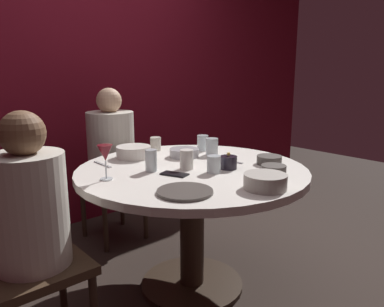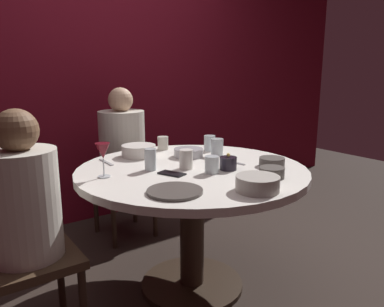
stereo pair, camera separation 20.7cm
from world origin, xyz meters
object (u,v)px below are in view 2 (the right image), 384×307
Objects in this scene: bowl_salad_center at (139,151)px; cup_center_front at (217,147)px; seated_diner_back at (122,146)px; bowl_sauce_side at (257,184)px; dining_table at (192,195)px; bowl_serving_large at (189,153)px; seated_diner_left at (24,208)px; cup_beside_wine at (212,165)px; bowl_rice_portion at (272,162)px; cell_phone at (172,174)px; cup_near_candle at (186,159)px; cup_far_edge at (150,159)px; wine_glass at (103,152)px; cup_by_right_diner at (210,143)px; dinner_plate at (175,191)px; bowl_small_white at (272,172)px; cup_by_left_diner at (163,143)px.

cup_center_front is at bearing -32.01° from bowl_salad_center.
cup_center_front is (0.31, -0.74, 0.08)m from seated_diner_back.
dining_table is at bearing 89.79° from bowl_sauce_side.
seated_diner_left is at bearing -167.30° from bowl_serving_large.
cup_center_front is 1.17× the size of cup_beside_wine.
bowl_sauce_side is 0.47m from bowl_rice_portion.
cup_center_front is (0.42, -0.26, 0.02)m from bowl_salad_center.
cell_phone reaches higher than dining_table.
cup_center_front is (1.19, 0.15, 0.09)m from seated_diner_left.
cup_center_front is at bearing 23.83° from cup_near_candle.
bowl_salad_center is at bearing 127.51° from bowl_rice_portion.
bowl_salad_center reaches higher than cell_phone.
cup_far_edge is (-0.17, 0.09, 0.01)m from cup_near_candle.
bowl_sauce_side is (0.16, -0.45, 0.03)m from cell_phone.
seated_diner_back reaches higher than bowl_salad_center.
seated_diner_left is at bearing 150.11° from bowl_sauce_side.
seated_diner_left reaches higher than bowl_serving_large.
bowl_rice_portion is (0.50, -0.65, -0.01)m from bowl_salad_center.
wine_glass is at bearing 166.67° from cup_near_candle.
cup_beside_wine is at bearing -77.11° from bowl_salad_center.
dining_table is 1.12× the size of seated_diner_back.
wine_glass is 1.92× the size of cup_beside_wine.
cup_by_right_diner is (0.39, 0.29, -0.00)m from cup_near_candle.
dinner_plate is 2.46× the size of cup_by_right_diner.
seated_diner_back is at bearing 59.09° from wine_glass.
cup_near_candle is at bearing -2.53° from seated_diner_back.
seated_diner_back reaches higher than bowl_serving_large.
cup_center_front reaches higher than cell_phone.
cup_near_candle is at bearing -178.37° from cell_phone.
bowl_salad_center is (0.77, 0.42, 0.08)m from seated_diner_left.
dinner_plate is 0.75m from bowl_salad_center.
dinner_plate is 1.38× the size of bowl_serving_large.
bowl_small_white reaches higher than cell_phone.
seated_diner_left is 12.19× the size of cup_beside_wine.
dining_table is 0.91m from seated_diner_back.
cup_center_front is at bearing -61.51° from cup_by_left_diner.
bowl_rice_portion is at bearing 6.10° from dinner_plate.
cup_near_candle reaches higher than cell_phone.
seated_diner_left is at bearing 170.31° from cup_beside_wine.
bowl_salad_center is 2.32× the size of cup_beside_wine.
seated_diner_left is 1.29m from bowl_rice_portion.
cup_by_left_diner is 0.66m from cup_beside_wine.
cup_near_candle is at bearing -143.57° from cup_by_right_diner.
seated_diner_back is 0.96m from cell_phone.
dining_table is 0.40m from cup_center_front.
dining_table is at bearing 118.07° from bowl_small_white.
cell_phone is 1.09× the size of bowl_small_white.
bowl_salad_center is 1.99× the size of cup_center_front.
cup_by_right_diner is 1.12× the size of cup_beside_wine.
seated_diner_left is at bearing -172.56° from cup_far_edge.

